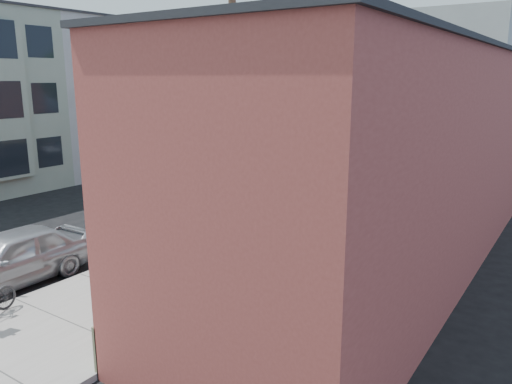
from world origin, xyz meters
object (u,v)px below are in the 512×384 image
Objects in this scene: tree_leafy_far at (417,59)px; car_0 at (9,258)px; parking_meter_far at (265,188)px; patron_green at (158,269)px; tree_bare at (259,139)px; tree_leafy_mid at (346,76)px; bus at (338,132)px; car_2 at (227,189)px; patio_chair_b at (179,293)px; cyclist at (145,252)px; parking_meter_near at (171,219)px; car_1 at (155,218)px; utility_pole_near at (232,86)px; patron_grey at (164,267)px; patio_chair_a at (161,308)px; car_3 at (295,173)px.

car_0 is at bearing -93.80° from tree_leafy_far.
parking_meter_far is 9.87m from patron_green.
tree_bare is 8.64m from tree_leafy_mid.
tree_leafy_mid is 13.48m from bus.
parking_meter_far is at bearing 8.86° from car_2.
tree_bare is 3.81× the size of patron_green.
tree_bare is at bearing -157.16° from patron_green.
cyclist is at bearing -177.63° from patio_chair_b.
patio_chair_b is (3.74, -3.72, -0.39)m from parking_meter_near.
tree_leafy_far is (0.00, 20.53, 3.74)m from tree_bare.
patron_green is (2.89, -9.44, -0.01)m from parking_meter_far.
parking_meter_near is at bearing -26.26° from car_1.
tree_leafy_mid is (0.55, 12.90, 4.78)m from parking_meter_near.
car_0 is (-5.19, -1.24, 0.21)m from patio_chair_b.
cyclist is at bearing -78.68° from parking_meter_far.
car_1 is 0.76× the size of car_2.
tree_leafy_far reaches higher than bus.
cyclist is (1.62, -6.27, -4.39)m from utility_pole_near.
patron_grey reaches higher than car_2.
tree_leafy_mid is (-0.00, 8.28, 2.47)m from tree_bare.
tree_leafy_mid is at bearing 73.57° from car_2.
parking_meter_far is 11.16m from patio_chair_a.
tree_leafy_mid is 17.28m from patron_green.
car_0 is (-2.00, -30.11, -6.24)m from tree_leafy_far.
bus is (-3.58, 13.22, 0.85)m from car_3.
patio_chair_b is 15.78m from car_3.
car_1 is at bearing -54.27° from cyclist.
tree_leafy_mid is at bearing -58.77° from bus.
parking_meter_far is 0.75× the size of patron_green.
tree_leafy_mid is 4.67× the size of patron_green.
parking_meter_near is 4.57m from patron_green.
tree_leafy_far is 7.88m from bus.
utility_pole_near is 8.65m from patron_green.
tree_bare reaches higher than bus.
patron_green is 0.34× the size of car_3.
tree_leafy_far is (0.41, 21.78, 1.62)m from utility_pole_near.
tree_leafy_mid is at bearing 108.44° from patio_chair_a.
utility_pole_near is at bearing -70.84° from bus.
patron_green reaches higher than car_1.
patron_green is at bearing -59.95° from car_2.
tree_leafy_far reaches higher than car_1.
patron_green is 10.41m from car_2.
patio_chair_b is (3.60, -7.08, -4.82)m from utility_pole_near.
tree_bare is at bearing -161.10° from patron_grey.
car_3 is at bearing -139.48° from tree_leafy_mid.
tree_leafy_mid is 18.50m from patio_chair_a.
patio_chair_a is at bearing -83.51° from tree_leafy_far.
parking_meter_far is 10.33m from patio_chair_b.
patio_chair_a is 11.78m from car_2.
tree_leafy_mid is (0.55, 7.00, 4.78)m from parking_meter_far.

